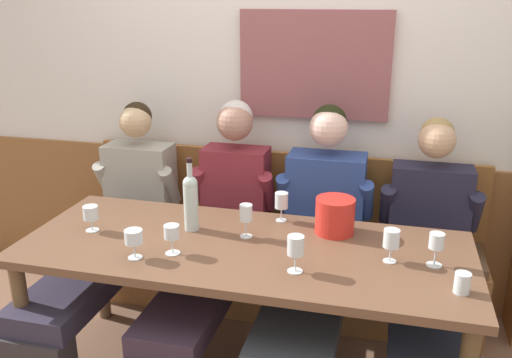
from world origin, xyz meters
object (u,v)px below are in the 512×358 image
person_right_seat (430,267)px  person_center_right_seat (113,228)px  dining_table (244,261)px  wine_glass_left_end (134,238)px  wine_glass_right_end (296,247)px  wine_glass_by_bottle (391,239)px  wine_glass_mid_right (172,233)px  wine_glass_center_front (437,243)px  person_center_left_seat (316,244)px  wall_bench (276,264)px  person_left_seat (217,234)px  wine_glass_mid_left (281,202)px  ice_bucket (335,216)px  wine_bottle_clear_water (191,200)px  wine_glass_near_bucket (246,214)px  wine_glass_center_rear (91,214)px  water_tumbler_left (462,283)px

person_right_seat → person_center_right_seat: bearing=179.3°
dining_table → wine_glass_left_end: 0.52m
wine_glass_right_end → wine_glass_by_bottle: bearing=26.6°
dining_table → wine_glass_mid_right: bearing=-150.4°
wine_glass_right_end → wine_glass_center_front: bearing=19.5°
person_center_left_seat → wall_bench: bearing=128.0°
dining_table → person_center_left_seat: size_ratio=1.59×
person_left_seat → wine_glass_mid_left: (0.35, -0.02, 0.22)m
dining_table → person_right_seat: bearing=19.8°
ice_bucket → wine_bottle_clear_water: 0.70m
wine_glass_left_end → wine_glass_near_bucket: bearing=39.0°
wine_glass_near_bucket → wine_glass_right_end: size_ratio=1.01×
wine_glass_left_end → wine_glass_mid_left: size_ratio=0.88×
wine_glass_left_end → wine_glass_right_end: wine_glass_right_end is taller
wine_bottle_clear_water → wine_glass_center_rear: size_ratio=2.85×
wine_glass_near_bucket → water_tumbler_left: wine_glass_near_bucket is taller
wall_bench → wine_glass_mid_left: wall_bench is taller
person_left_seat → wine_glass_by_bottle: size_ratio=8.72×
wine_glass_center_rear → wine_glass_mid_right: 0.50m
ice_bucket → water_tumbler_left: (0.54, -0.44, -0.05)m
dining_table → person_right_seat: person_right_seat is taller
wall_bench → person_left_seat: 0.56m
wine_glass_mid_left → wine_glass_mid_right: size_ratio=1.11×
wine_bottle_clear_water → wine_glass_center_front: 1.14m
wine_bottle_clear_water → wine_glass_left_end: (-0.13, -0.35, -0.06)m
dining_table → wine_glass_mid_right: (-0.28, -0.16, 0.18)m
wine_glass_center_rear → wine_glass_mid_left: bearing=21.9°
person_center_right_seat → wine_glass_right_end: bearing=-24.6°
person_center_right_seat → wine_bottle_clear_water: 0.67m
person_center_left_seat → person_center_right_seat: bearing=-178.9°
wine_glass_center_rear → wine_glass_mid_left: wine_glass_mid_left is taller
person_center_left_seat → wine_glass_left_end: bearing=-140.4°
person_right_seat → wine_glass_left_end: size_ratio=9.77×
wine_glass_mid_right → wine_glass_center_front: bearing=8.6°
dining_table → person_right_seat: (0.85, 0.31, -0.08)m
wine_glass_center_rear → wine_bottle_clear_water: bearing=16.1°
person_right_seat → wine_glass_mid_right: 1.25m
person_center_right_seat → wine_glass_left_end: 0.75m
wine_glass_left_end → water_tumbler_left: size_ratio=1.59×
dining_table → wine_bottle_clear_water: size_ratio=5.68×
person_right_seat → wine_bottle_clear_water: bearing=-170.2°
wine_glass_center_rear → wine_glass_left_end: wine_glass_left_end is taller
wine_glass_mid_right → wine_bottle_clear_water: bearing=92.3°
water_tumbler_left → wall_bench: bearing=135.4°
ice_bucket → water_tumbler_left: size_ratio=2.28×
wine_glass_near_bucket → person_center_left_seat: bearing=40.5°
wine_glass_by_bottle → wine_glass_mid_right: wine_glass_by_bottle is taller
person_left_seat → wine_glass_mid_left: 0.41m
wine_glass_center_front → person_right_seat: bearing=87.7°
person_center_left_seat → wine_glass_mid_right: bearing=-138.2°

